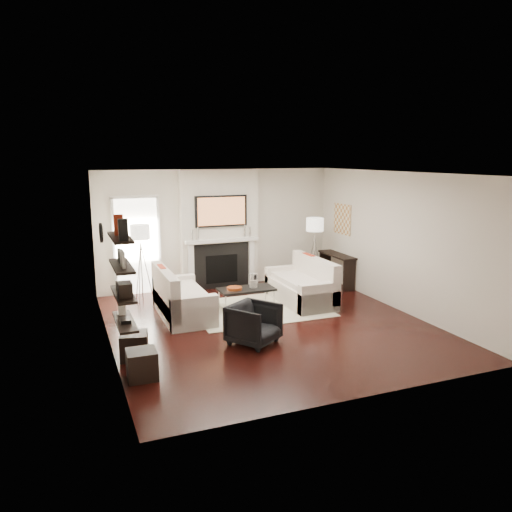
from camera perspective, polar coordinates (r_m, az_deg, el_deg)
name	(u,v)px	position (r m, az deg, el deg)	size (l,w,h in m)	color
room_envelope	(269,251)	(8.75, 1.45, 0.56)	(6.00, 6.00, 6.00)	black
chimney_breast	(219,229)	(11.41, -4.21, 3.08)	(1.80, 0.25, 2.70)	silver
fireplace_surround	(222,266)	(11.43, -3.95, -1.13)	(1.30, 0.02, 1.04)	black
firebox	(222,269)	(11.44, -3.93, -1.48)	(0.75, 0.02, 0.65)	black
mantel_pilaster_l	(191,267)	(11.21, -7.41, -1.30)	(0.12, 0.08, 1.10)	white
mantel_pilaster_r	(251,262)	(11.63, -0.52, -0.74)	(0.12, 0.08, 1.10)	white
mantel_shelf	(222,240)	(11.27, -3.91, 1.80)	(1.70, 0.18, 0.07)	white
tv_body	(221,211)	(11.21, -4.00, 5.15)	(1.20, 0.06, 0.70)	black
tv_screen	(222,211)	(11.17, -3.95, 5.13)	(1.10, 0.01, 0.62)	#BF723F
candlestick_l_tall	(198,234)	(11.10, -6.65, 2.56)	(0.04, 0.04, 0.30)	silver
candlestick_l_short	(192,235)	(11.07, -7.29, 2.37)	(0.04, 0.04, 0.24)	silver
candlestick_r_tall	(245,231)	(11.43, -1.31, 2.89)	(0.04, 0.04, 0.30)	silver
candlestick_r_short	(250,232)	(11.48, -0.70, 2.78)	(0.04, 0.04, 0.24)	silver
hallway_panel	(137,247)	(11.16, -13.45, 1.05)	(0.90, 0.02, 2.10)	white
door_trim_l	(114,248)	(11.08, -15.89, 0.86)	(0.06, 0.06, 2.16)	white
door_trim_r	(159,245)	(11.22, -11.01, 1.20)	(0.06, 0.06, 2.16)	white
door_trim_top	(135,197)	(11.00, -13.70, 6.57)	(1.02, 0.06, 0.06)	white
rug	(258,309)	(9.96, 0.22, -6.06)	(2.60, 2.00, 0.01)	beige
loveseat_left_base	(184,305)	(9.58, -8.28, -5.61)	(0.85, 1.80, 0.42)	silver
loveseat_left_back	(165,291)	(9.43, -10.32, -3.96)	(0.18, 1.80, 0.80)	silver
loveseat_left_arm_n	(194,313)	(8.80, -7.07, -6.50)	(0.85, 0.18, 0.60)	silver
loveseat_left_arm_s	(174,290)	(10.32, -9.35, -3.89)	(0.85, 0.18, 0.60)	silver
loveseat_left_cushion	(186,292)	(9.52, -8.03, -4.08)	(0.63, 1.44, 0.10)	silver
pillow_left_orange	(162,277)	(9.66, -10.72, -2.35)	(0.10, 0.42, 0.42)	#A62B14
pillow_left_charcoal	(168,285)	(9.10, -9.99, -3.25)	(0.10, 0.40, 0.40)	black
loveseat_right_base	(300,292)	(10.41, 5.08, -4.17)	(0.85, 1.80, 0.42)	silver
loveseat_right_back	(315,276)	(10.48, 6.75, -2.31)	(0.18, 1.80, 0.80)	silver
loveseat_right_arm_n	(319,298)	(9.69, 7.24, -4.83)	(0.85, 0.18, 0.60)	silver
loveseat_right_arm_s	(284,279)	(11.09, 3.22, -2.68)	(0.85, 0.18, 0.60)	silver
loveseat_right_cushion	(298,280)	(10.32, 4.86, -2.80)	(0.63, 1.44, 0.10)	silver
pillow_right_orange	(308,264)	(10.69, 6.02, -0.90)	(0.10, 0.42, 0.42)	#A62B14
pillow_right_charcoal	(322,270)	(10.18, 7.57, -1.61)	(0.10, 0.40, 0.40)	black
coffee_table	(246,289)	(9.88, -1.11, -3.82)	(1.10, 0.55, 0.04)	black
coffee_leg_nw	(226,305)	(9.58, -3.45, -5.63)	(0.02, 0.02, 0.38)	silver
coffee_leg_ne	(274,300)	(9.92, 2.06, -5.02)	(0.02, 0.02, 0.38)	silver
coffee_leg_sw	(219,299)	(9.98, -4.24, -4.94)	(0.02, 0.02, 0.38)	silver
coffee_leg_se	(265,294)	(10.31, 1.08, -4.38)	(0.02, 0.02, 0.38)	silver
hurricane_glass	(253,281)	(9.89, -0.30, -2.84)	(0.16, 0.16, 0.28)	white
hurricane_candle	(253,284)	(9.91, -0.29, -3.21)	(0.11, 0.11, 0.16)	white
copper_bowl	(234,288)	(9.79, -2.48, -3.70)	(0.30, 0.30, 0.05)	#C95321
armchair	(254,322)	(8.10, -0.25, -7.55)	(0.70, 0.66, 0.72)	black
lamp_left_post	(142,272)	(10.72, -12.92, -1.80)	(0.02, 0.02, 1.20)	silver
lamp_left_shade	(140,232)	(10.57, -13.12, 2.69)	(0.40, 0.40, 0.30)	white
lamp_left_leg_a	(147,272)	(10.74, -12.34, -1.75)	(0.02, 0.02, 1.25)	silver
lamp_left_leg_b	(138,271)	(10.81, -13.29, -1.71)	(0.02, 0.02, 1.25)	silver
lamp_left_leg_c	(140,273)	(10.62, -13.13, -1.93)	(0.02, 0.02, 1.25)	silver
lamp_right_post	(314,261)	(11.64, 6.65, -0.55)	(0.02, 0.02, 1.20)	silver
lamp_right_shade	(315,225)	(11.50, 6.75, 3.59)	(0.40, 0.40, 0.30)	white
lamp_right_leg_a	(318,260)	(11.69, 7.13, -0.51)	(0.02, 0.02, 1.25)	silver
lamp_right_leg_b	(310,260)	(11.70, 6.19, -0.49)	(0.02, 0.02, 1.25)	silver
lamp_right_leg_c	(314,262)	(11.53, 6.63, -0.67)	(0.02, 0.02, 1.25)	silver
console_top	(337,255)	(11.74, 9.25, 0.12)	(0.35, 1.20, 0.04)	black
console_leg_n	(349,276)	(11.36, 10.61, -2.24)	(0.30, 0.04, 0.71)	black
console_leg_s	(325,266)	(12.28, 7.89, -1.13)	(0.30, 0.04, 0.71)	black
wall_art	(342,219)	(11.76, 9.85, 4.17)	(0.03, 0.70, 0.70)	tan
shelf_bottom	(125,322)	(7.31, -14.76, -7.26)	(0.25, 1.00, 0.04)	black
shelf_lower	(123,294)	(7.20, -14.92, -4.24)	(0.25, 1.00, 0.04)	black
shelf_upper	(122,266)	(7.10, -15.09, -1.13)	(0.25, 1.00, 0.04)	black
shelf_top	(120,237)	(7.03, -15.25, 2.06)	(0.25, 1.00, 0.04)	black
decor_magfile_a	(123,230)	(6.64, -14.95, 2.92)	(0.12, 0.10, 0.28)	black
decor_magfile_b	(119,225)	(7.13, -15.43, 3.46)	(0.12, 0.10, 0.28)	#A62B14
decor_frame_a	(122,259)	(6.95, -15.01, -0.32)	(0.04, 0.30, 0.22)	white
decor_frame_b	(120,256)	(7.28, -15.32, 0.03)	(0.04, 0.22, 0.18)	black
decor_wine_rack	(125,290)	(6.96, -14.76, -3.76)	(0.18, 0.25, 0.20)	black
decor_box_small	(121,286)	(7.35, -15.12, -3.29)	(0.15, 0.12, 0.12)	black
decor_books	(125,320)	(7.22, -14.70, -7.14)	(0.14, 0.20, 0.05)	black
decor_box_tall	(122,308)	(7.56, -15.08, -5.80)	(0.10, 0.10, 0.18)	white
clock_rim	(101,233)	(8.92, -17.29, 2.55)	(0.34, 0.34, 0.04)	black
clock_face	(103,233)	(8.92, -17.13, 2.56)	(0.29, 0.29, 0.01)	white
ottoman_near	(134,346)	(7.79, -13.75, -9.94)	(0.40, 0.40, 0.40)	black
ottoman_far	(142,365)	(7.12, -12.91, -12.00)	(0.40, 0.40, 0.40)	black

